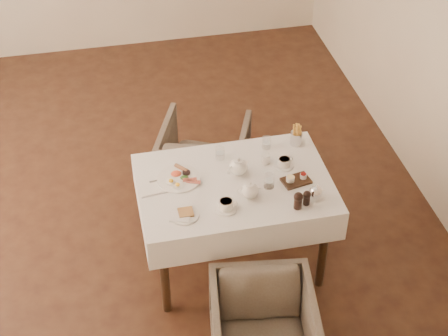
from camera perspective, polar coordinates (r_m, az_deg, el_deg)
table at (r=4.61m, az=0.87°, el=-2.30°), size 1.28×0.88×0.75m
armchair_near at (r=4.31m, az=3.22°, el=-13.19°), size 0.70×0.72×0.58m
armchair_far at (r=5.43m, az=-1.64°, el=0.78°), size 0.86×0.87×0.62m
breakfast_plate at (r=4.56m, az=-3.75°, el=-0.81°), size 0.29×0.29×0.04m
side_plate at (r=4.29m, az=-3.39°, el=-3.93°), size 0.20×0.19×0.02m
teapot_centre at (r=4.55m, az=1.21°, el=0.16°), size 0.21×0.19×0.14m
teapot_front at (r=4.39m, az=2.17°, el=-1.80°), size 0.16×0.13×0.12m
creamer at (r=4.67m, az=3.49°, el=0.79°), size 0.07×0.07×0.07m
teacup_near at (r=4.32m, az=0.17°, el=-3.12°), size 0.14×0.14×0.07m
teacup_far at (r=4.66m, az=5.03°, el=0.44°), size 0.13×0.13×0.06m
glass_left at (r=4.69m, az=-0.33°, el=1.24°), size 0.07×0.07×0.09m
glass_mid at (r=4.48m, az=3.77°, el=-1.08°), size 0.09×0.09×0.10m
glass_right at (r=4.80m, az=3.55°, el=2.12°), size 0.07×0.07×0.09m
condiment_board at (r=4.55m, az=5.99°, el=-0.98°), size 0.20×0.16×0.05m
pepper_mill_left at (r=4.33m, az=6.18°, el=-2.69°), size 0.07×0.07×0.12m
pepper_mill_right at (r=4.37m, az=6.90°, el=-2.46°), size 0.05×0.05×0.11m
silver_pot at (r=4.42m, az=7.65°, el=-1.93°), size 0.11×0.10×0.11m
fries_cup at (r=4.83m, az=6.03°, el=2.74°), size 0.08×0.08×0.18m
cutlery_fork at (r=4.57m, az=-5.15°, el=-0.95°), size 0.18×0.04×0.00m
cutlery_knife at (r=4.46m, az=-5.77°, el=-2.24°), size 0.18×0.04×0.00m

